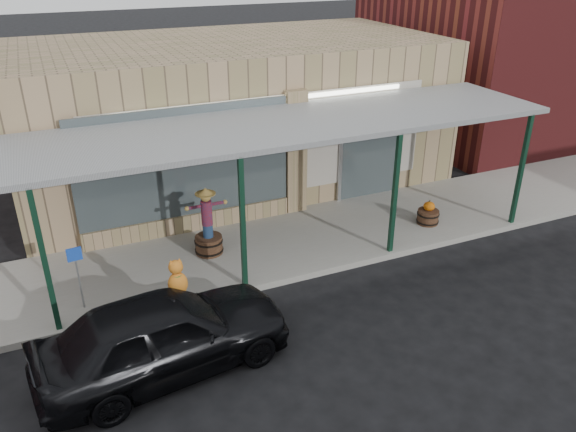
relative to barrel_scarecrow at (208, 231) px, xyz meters
name	(u,v)px	position (x,y,z in m)	size (l,w,h in m)	color
ground	(371,326)	(2.10, -3.77, -0.70)	(120.00, 120.00, 0.00)	black
sidewalk	(294,241)	(2.10, -0.17, -0.63)	(40.00, 3.20, 0.15)	gray
storefront	(231,114)	(2.10, 4.40, 1.39)	(12.00, 6.25, 4.20)	tan
awning	(296,125)	(2.10, -0.21, 2.31)	(12.00, 3.00, 3.04)	slate
block_buildings_near	(279,46)	(4.11, 5.43, 3.06)	(61.00, 8.00, 8.00)	maroon
barrel_scarecrow	(208,231)	(0.00, 0.00, 0.00)	(0.99, 0.76, 1.63)	#4F341F
barrel_pumpkin	(428,215)	(5.58, -0.79, -0.32)	(0.61, 0.61, 0.64)	#4F341F
handicap_sign	(77,270)	(-2.90, -1.11, 0.31)	(0.28, 0.04, 1.35)	gray
parked_sedan	(164,334)	(-1.75, -3.35, 0.03)	(4.49, 2.28, 1.58)	black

